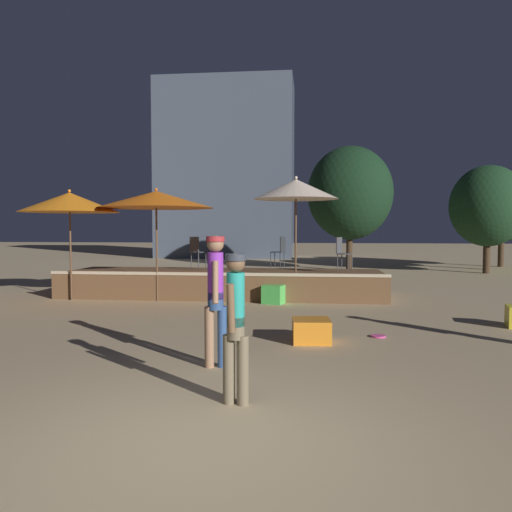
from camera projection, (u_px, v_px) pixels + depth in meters
The scene contains 18 objects.
ground_plane at pixel (199, 447), 4.34m from camera, with size 120.00×120.00×0.00m, color tan.
wooden_deck at pixel (224, 283), 14.17m from camera, with size 8.91×2.60×0.76m.
patio_umbrella_0 at pixel (296, 189), 12.74m from camera, with size 2.18×2.18×3.24m.
patio_umbrella_1 at pixel (156, 200), 12.94m from camera, with size 3.00×3.00×2.95m.
patio_umbrella_2 at pixel (70, 202), 13.10m from camera, with size 2.58×2.58×2.93m.
cube_seat_0 at pixel (274, 294), 12.64m from camera, with size 0.62×0.62×0.47m.
cube_seat_2 at pixel (311, 331), 8.36m from camera, with size 0.67×0.67×0.38m.
person_0 at pixel (236, 321), 5.36m from camera, with size 0.29×0.44×1.64m.
person_1 at pixel (216, 292), 6.79m from camera, with size 0.30×0.58×1.81m.
bistro_chair_0 at pixel (342, 250), 13.60m from camera, with size 0.46×0.45×0.90m.
bistro_chair_1 at pixel (280, 249), 14.47m from camera, with size 0.44×0.43×0.90m.
bistro_chair_2 at pixel (196, 249), 14.49m from camera, with size 0.47×0.47×0.90m.
frisbee_disc at pixel (378, 336), 8.74m from camera, with size 0.26×0.26×0.03m.
background_tree_0 at pixel (488, 203), 22.85m from camera, with size 3.11×3.11×4.76m.
background_tree_1 at pixel (350, 193), 22.25m from camera, with size 3.79×3.79×5.56m.
background_tree_2 at pixel (502, 208), 24.51m from camera, with size 2.99×2.99×4.54m.
background_tree_3 at pixel (488, 206), 20.90m from camera, with size 3.09×3.09×4.54m.
distant_building at pixel (226, 170), 32.72m from camera, with size 8.76×4.09×11.41m.
Camera 1 is at (0.96, -4.16, 1.91)m, focal length 35.00 mm.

